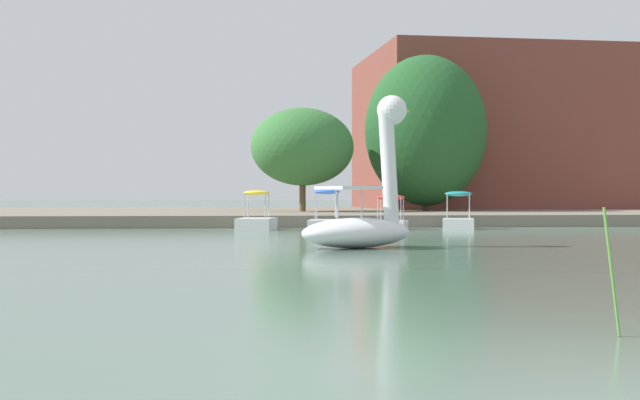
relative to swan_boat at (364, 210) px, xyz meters
The scene contains 10 objects.
ground_plane 15.73m from the swan_boat, 93.22° to the right, with size 421.88×421.88×0.00m, color #567060.
shore_bank_far 26.32m from the swan_boat, 91.92° to the left, with size 118.18×25.13×0.51m, color slate.
swan_boat is the anchor object (origin of this frame).
pedal_boat_yellow 12.17m from the swan_boat, 101.50° to the left, with size 1.74×2.41×1.55m.
pedal_boat_blue 11.97m from the swan_boat, 88.37° to the left, with size 1.74×2.53×1.59m.
pedal_boat_red 11.97m from the swan_boat, 76.30° to the left, with size 1.74×2.28×1.37m.
pedal_boat_teal 13.07m from the swan_boat, 64.63° to the left, with size 1.75×2.52×1.51m.
tree_sapling_by_fence 23.09m from the swan_boat, 89.30° to the left, with size 7.13×6.86×5.36m.
tree_willow_near_path 25.20m from the swan_boat, 73.71° to the left, with size 6.73×6.22×8.35m.
apartment_block 37.61m from the swan_boat, 63.59° to the left, with size 22.24×13.31×9.84m, color brown.
Camera 1 is at (-2.55, -6.90, 1.37)m, focal length 49.57 mm.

